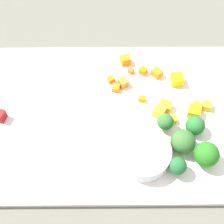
# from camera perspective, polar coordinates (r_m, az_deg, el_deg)

# --- Properties ---
(ground_plane) EXTENTS (4.00, 4.00, 0.00)m
(ground_plane) POSITION_cam_1_polar(r_m,az_deg,el_deg) (0.62, 0.00, -1.05)
(ground_plane) COLOR #69685C
(cutting_board) EXTENTS (0.51, 0.34, 0.01)m
(cutting_board) POSITION_cam_1_polar(r_m,az_deg,el_deg) (0.62, 0.00, -0.77)
(cutting_board) COLOR white
(cutting_board) RESTS_ON ground_plane
(prep_bowl) EXTENTS (0.09, 0.09, 0.03)m
(prep_bowl) POSITION_cam_1_polar(r_m,az_deg,el_deg) (0.56, 5.78, -7.38)
(prep_bowl) COLOR white
(prep_bowl) RESTS_ON cutting_board
(chef_knife) EXTENTS (0.32, 0.12, 0.02)m
(chef_knife) POSITION_cam_1_polar(r_m,az_deg,el_deg) (0.62, -14.95, -1.77)
(chef_knife) COLOR silver
(chef_knife) RESTS_ON cutting_board
(carrot_dice_0) EXTENTS (0.02, 0.02, 0.02)m
(carrot_dice_0) POSITION_cam_1_polar(r_m,az_deg,el_deg) (0.64, 2.17, 5.22)
(carrot_dice_0) COLOR orange
(carrot_dice_0) RESTS_ON cutting_board
(carrot_dice_1) EXTENTS (0.01, 0.01, 0.01)m
(carrot_dice_1) POSITION_cam_1_polar(r_m,az_deg,el_deg) (0.67, 3.57, 7.28)
(carrot_dice_1) COLOR orange
(carrot_dice_1) RESTS_ON cutting_board
(carrot_dice_2) EXTENTS (0.02, 0.02, 0.01)m
(carrot_dice_2) POSITION_cam_1_polar(r_m,az_deg,el_deg) (0.65, 0.06, 5.78)
(carrot_dice_2) COLOR orange
(carrot_dice_2) RESTS_ON cutting_board
(carrot_dice_3) EXTENTS (0.02, 0.02, 0.01)m
(carrot_dice_3) POSITION_cam_1_polar(r_m,az_deg,el_deg) (0.67, 5.70, 7.30)
(carrot_dice_3) COLOR orange
(carrot_dice_3) RESTS_ON cutting_board
(carrot_dice_4) EXTENTS (0.02, 0.02, 0.01)m
(carrot_dice_4) POSITION_cam_1_polar(r_m,az_deg,el_deg) (0.64, 0.86, 4.32)
(carrot_dice_4) COLOR orange
(carrot_dice_4) RESTS_ON cutting_board
(carrot_dice_5) EXTENTS (0.03, 0.03, 0.02)m
(carrot_dice_5) POSITION_cam_1_polar(r_m,az_deg,el_deg) (0.67, 8.14, 6.88)
(carrot_dice_5) COLOR orange
(carrot_dice_5) RESTS_ON cutting_board
(carrot_dice_6) EXTENTS (0.02, 0.01, 0.01)m
(carrot_dice_6) POSITION_cam_1_polar(r_m,az_deg,el_deg) (0.63, 5.52, 2.32)
(carrot_dice_6) COLOR orange
(carrot_dice_6) RESTS_ON cutting_board
(carrot_dice_7) EXTENTS (0.02, 0.02, 0.02)m
(carrot_dice_7) POSITION_cam_1_polar(r_m,az_deg,el_deg) (0.68, 2.56, 9.18)
(carrot_dice_7) COLOR orange
(carrot_dice_7) RESTS_ON cutting_board
(pepper_dice_0) EXTENTS (0.03, 0.03, 0.02)m
(pepper_dice_0) POSITION_cam_1_polar(r_m,az_deg,el_deg) (0.61, 8.57, 0.07)
(pepper_dice_0) COLOR yellow
(pepper_dice_0) RESTS_ON cutting_board
(pepper_dice_1) EXTENTS (0.02, 0.02, 0.01)m
(pepper_dice_1) POSITION_cam_1_polar(r_m,az_deg,el_deg) (0.61, 10.80, -1.30)
(pepper_dice_1) COLOR yellow
(pepper_dice_1) RESTS_ON cutting_board
(pepper_dice_2) EXTENTS (0.02, 0.02, 0.01)m
(pepper_dice_2) POSITION_cam_1_polar(r_m,az_deg,el_deg) (0.64, 15.01, 1.08)
(pepper_dice_2) COLOR yellow
(pepper_dice_2) RESTS_ON cutting_board
(pepper_dice_3) EXTENTS (0.03, 0.03, 0.02)m
(pepper_dice_3) POSITION_cam_1_polar(r_m,az_deg,el_deg) (0.62, 9.61, 1.10)
(pepper_dice_3) COLOR yellow
(pepper_dice_3) RESTS_ON cutting_board
(pepper_dice_4) EXTENTS (0.02, 0.02, 0.01)m
(pepper_dice_4) POSITION_cam_1_polar(r_m,az_deg,el_deg) (0.64, 16.65, 1.09)
(pepper_dice_4) COLOR yellow
(pepper_dice_4) RESTS_ON cutting_board
(pepper_dice_5) EXTENTS (0.02, 0.03, 0.02)m
(pepper_dice_5) POSITION_cam_1_polar(r_m,az_deg,el_deg) (0.66, 11.63, 5.68)
(pepper_dice_5) COLOR yellow
(pepper_dice_5) RESTS_ON cutting_board
(pepper_dice_6) EXTENTS (0.03, 0.03, 0.02)m
(pepper_dice_6) POSITION_cam_1_polar(r_m,az_deg,el_deg) (0.62, 14.53, 0.15)
(pepper_dice_6) COLOR yellow
(pepper_dice_6) RESTS_ON cutting_board
(broccoli_floret_0) EXTENTS (0.03, 0.03, 0.04)m
(broccoli_floret_0) POSITION_cam_1_polar(r_m,az_deg,el_deg) (0.59, 9.65, -1.73)
(broccoli_floret_0) COLOR #92B45A
(broccoli_floret_0) RESTS_ON cutting_board
(broccoli_floret_1) EXTENTS (0.03, 0.03, 0.04)m
(broccoli_floret_1) POSITION_cam_1_polar(r_m,az_deg,el_deg) (0.60, 14.74, -2.35)
(broccoli_floret_1) COLOR #86AC5C
(broccoli_floret_1) RESTS_ON cutting_board
(broccoli_floret_2) EXTENTS (0.04, 0.04, 0.04)m
(broccoli_floret_2) POSITION_cam_1_polar(r_m,az_deg,el_deg) (0.57, 12.67, -5.18)
(broccoli_floret_2) COLOR #8EB658
(broccoli_floret_2) RESTS_ON cutting_board
(broccoli_floret_3) EXTENTS (0.03, 0.03, 0.04)m
(broccoli_floret_3) POSITION_cam_1_polar(r_m,az_deg,el_deg) (0.55, 11.79, -9.35)
(broccoli_floret_3) COLOR #96C159
(broccoli_floret_3) RESTS_ON cutting_board
(broccoli_floret_4) EXTENTS (0.04, 0.04, 0.05)m
(broccoli_floret_4) POSITION_cam_1_polar(r_m,az_deg,el_deg) (0.57, 16.62, -7.25)
(broccoli_floret_4) COLOR #8AAC61
(broccoli_floret_4) RESTS_ON cutting_board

